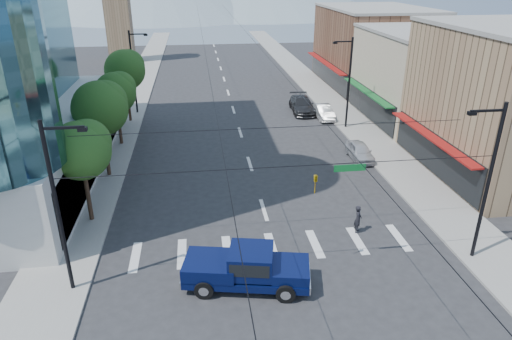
% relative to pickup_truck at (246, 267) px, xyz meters
% --- Properties ---
extents(ground, '(160.00, 160.00, 0.00)m').
position_rel_pickup_truck_xyz_m(ground, '(2.07, 1.81, -1.13)').
color(ground, '#28282B').
rests_on(ground, ground).
extents(sidewalk_left, '(4.00, 120.00, 0.15)m').
position_rel_pickup_truck_xyz_m(sidewalk_left, '(-9.93, 41.81, -1.06)').
color(sidewalk_left, gray).
rests_on(sidewalk_left, ground).
extents(sidewalk_right, '(4.00, 120.00, 0.15)m').
position_rel_pickup_truck_xyz_m(sidewalk_right, '(14.07, 41.81, -1.06)').
color(sidewalk_right, gray).
rests_on(sidewalk_right, ground).
extents(shop_mid, '(12.00, 14.00, 9.00)m').
position_rel_pickup_truck_xyz_m(shop_mid, '(22.07, 25.81, 3.37)').
color(shop_mid, tan).
rests_on(shop_mid, ground).
extents(shop_far, '(12.00, 18.00, 10.00)m').
position_rel_pickup_truck_xyz_m(shop_far, '(22.07, 41.81, 3.87)').
color(shop_far, brown).
rests_on(shop_far, ground).
extents(tree_near, '(3.65, 3.64, 6.71)m').
position_rel_pickup_truck_xyz_m(tree_near, '(-9.00, 7.90, 3.86)').
color(tree_near, black).
rests_on(tree_near, ground).
extents(tree_midnear, '(4.09, 4.09, 7.52)m').
position_rel_pickup_truck_xyz_m(tree_midnear, '(-9.00, 14.90, 4.46)').
color(tree_midnear, black).
rests_on(tree_midnear, ground).
extents(tree_midfar, '(3.65, 3.64, 6.71)m').
position_rel_pickup_truck_xyz_m(tree_midfar, '(-9.00, 21.90, 3.86)').
color(tree_midfar, black).
rests_on(tree_midfar, ground).
extents(tree_far, '(4.09, 4.09, 7.52)m').
position_rel_pickup_truck_xyz_m(tree_far, '(-9.00, 28.90, 4.46)').
color(tree_far, black).
rests_on(tree_far, ground).
extents(signal_rig, '(21.80, 0.20, 9.00)m').
position_rel_pickup_truck_xyz_m(signal_rig, '(2.26, 0.81, 3.51)').
color(signal_rig, black).
rests_on(signal_rig, ground).
extents(lamp_pole_nw, '(2.00, 0.25, 9.00)m').
position_rel_pickup_truck_xyz_m(lamp_pole_nw, '(-8.60, 31.81, 3.81)').
color(lamp_pole_nw, black).
rests_on(lamp_pole_nw, ground).
extents(lamp_pole_ne, '(2.00, 0.25, 9.00)m').
position_rel_pickup_truck_xyz_m(lamp_pole_ne, '(12.73, 23.81, 3.81)').
color(lamp_pole_ne, black).
rests_on(lamp_pole_ne, ground).
extents(pickup_truck, '(6.73, 3.50, 2.17)m').
position_rel_pickup_truck_xyz_m(pickup_truck, '(0.00, 0.00, 0.00)').
color(pickup_truck, '#08113F').
rests_on(pickup_truck, ground).
extents(pedestrian, '(0.64, 0.77, 1.80)m').
position_rel_pickup_truck_xyz_m(pedestrian, '(7.36, 4.29, -0.23)').
color(pedestrian, black).
rests_on(pedestrian, ground).
extents(parked_car_near, '(1.76, 4.19, 1.41)m').
position_rel_pickup_truck_xyz_m(parked_car_near, '(11.46, 15.61, -0.42)').
color(parked_car_near, silver).
rests_on(parked_car_near, ground).
extents(parked_car_mid, '(1.58, 4.45, 1.46)m').
position_rel_pickup_truck_xyz_m(parked_car_mid, '(11.47, 27.27, -0.40)').
color(parked_car_mid, silver).
rests_on(parked_car_mid, ground).
extents(parked_car_far, '(2.68, 5.99, 1.70)m').
position_rel_pickup_truck_xyz_m(parked_car_far, '(9.67, 29.83, -0.28)').
color(parked_car_far, '#29292B').
rests_on(parked_car_far, ground).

